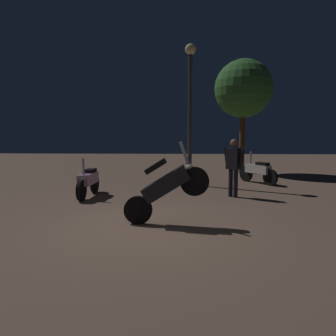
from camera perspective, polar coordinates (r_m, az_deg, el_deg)
ground_plane at (r=6.17m, az=-4.67°, el=-10.43°), size 40.00×40.00×0.00m
motorcycle_black_foreground at (r=6.07m, az=-0.41°, el=-3.48°), size 1.66×0.32×1.63m
motorcycle_pink_parked_left at (r=9.03m, az=-14.30°, el=-2.32°), size 0.35×1.66×1.11m
motorcycle_white_parked_right at (r=11.44m, az=16.06°, el=-0.53°), size 1.02×1.42×1.11m
person_rider_beside at (r=8.82m, az=11.86°, el=0.93°), size 0.55×0.50×1.61m
streetlamp_near at (r=10.67m, az=4.05°, el=12.96°), size 0.36×0.36×4.67m
tree_left_bg at (r=14.28m, az=13.57°, el=13.78°), size 2.49×2.49×4.91m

